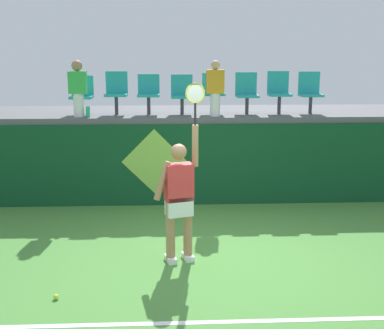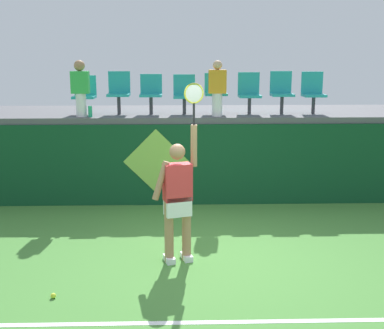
{
  "view_description": "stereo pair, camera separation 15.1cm",
  "coord_description": "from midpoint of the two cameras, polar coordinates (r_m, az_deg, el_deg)",
  "views": [
    {
      "loc": [
        -0.6,
        -6.83,
        2.91
      ],
      "look_at": [
        -0.23,
        0.99,
        1.19
      ],
      "focal_mm": 47.34,
      "sensor_mm": 36.0,
      "label": 1
    },
    {
      "loc": [
        -0.45,
        -6.83,
        2.91
      ],
      "look_at": [
        -0.23,
        0.99,
        1.19
      ],
      "focal_mm": 47.34,
      "sensor_mm": 36.0,
      "label": 2
    }
  ],
  "objects": [
    {
      "name": "ground_plane",
      "position": [
        7.44,
        1.58,
        -10.65
      ],
      "size": [
        40.0,
        40.0,
        0.0
      ],
      "primitive_type": "plane",
      "color": "#478438"
    },
    {
      "name": "court_back_wall",
      "position": [
        9.9,
        0.39,
        0.05
      ],
      "size": [
        13.87,
        0.2,
        1.59
      ],
      "primitive_type": "cube",
      "color": "#0F4223",
      "rests_on": "ground_plane"
    },
    {
      "name": "spectator_platform",
      "position": [
        10.92,
        0.06,
        5.75
      ],
      "size": [
        13.87,
        2.45,
        0.12
      ],
      "primitive_type": "cube",
      "color": "#56565B",
      "rests_on": "court_back_wall"
    },
    {
      "name": "court_baseline_stripe",
      "position": [
        5.88,
        2.9,
        -17.28
      ],
      "size": [
        12.48,
        0.08,
        0.01
      ],
      "primitive_type": "cube",
      "color": "white",
      "rests_on": "ground_plane"
    },
    {
      "name": "tennis_player",
      "position": [
        7.08,
        -2.04,
        -3.54
      ],
      "size": [
        0.73,
        0.36,
        2.53
      ],
      "color": "white",
      "rests_on": "ground_plane"
    },
    {
      "name": "tennis_ball",
      "position": [
        6.55,
        -15.73,
        -14.17
      ],
      "size": [
        0.07,
        0.07,
        0.07
      ],
      "primitive_type": "sphere",
      "color": "#D1E533",
      "rests_on": "ground_plane"
    },
    {
      "name": "water_bottle",
      "position": [
        10.0,
        -12.08,
        5.83
      ],
      "size": [
        0.08,
        0.08,
        0.21
      ],
      "primitive_type": "cylinder",
      "color": "#26B272",
      "rests_on": "spectator_platform"
    },
    {
      "name": "stadium_chair_0",
      "position": [
        10.49,
        -12.71,
        7.81
      ],
      "size": [
        0.44,
        0.42,
        0.77
      ],
      "color": "#38383D",
      "rests_on": "spectator_platform"
    },
    {
      "name": "stadium_chair_1",
      "position": [
        10.4,
        -8.93,
        8.21
      ],
      "size": [
        0.44,
        0.42,
        0.85
      ],
      "color": "#38383D",
      "rests_on": "spectator_platform"
    },
    {
      "name": "stadium_chair_2",
      "position": [
        10.34,
        -5.33,
        8.15
      ],
      "size": [
        0.44,
        0.42,
        0.8
      ],
      "color": "#38383D",
      "rests_on": "spectator_platform"
    },
    {
      "name": "stadium_chair_3",
      "position": [
        10.34,
        -1.57,
        8.09
      ],
      "size": [
        0.44,
        0.42,
        0.79
      ],
      "color": "#38383D",
      "rests_on": "spectator_platform"
    },
    {
      "name": "stadium_chair_4",
      "position": [
        10.36,
        1.99,
        8.3
      ],
      "size": [
        0.44,
        0.42,
        0.82
      ],
      "color": "#38383D",
      "rests_on": "spectator_platform"
    },
    {
      "name": "stadium_chair_5",
      "position": [
        10.45,
        5.76,
        8.19
      ],
      "size": [
        0.44,
        0.42,
        0.83
      ],
      "color": "#38383D",
      "rests_on": "spectator_platform"
    },
    {
      "name": "stadium_chair_6",
      "position": [
        10.57,
        9.35,
        8.24
      ],
      "size": [
        0.44,
        0.42,
        0.85
      ],
      "color": "#38383D",
      "rests_on": "spectator_platform"
    },
    {
      "name": "stadium_chair_7",
      "position": [
        10.72,
        12.76,
        8.11
      ],
      "size": [
        0.44,
        0.42,
        0.84
      ],
      "color": "#38383D",
      "rests_on": "spectator_platform"
    },
    {
      "name": "spectator_0",
      "position": [
        9.95,
        2.19,
        8.67
      ],
      "size": [
        0.34,
        0.2,
        1.08
      ],
      "color": "white",
      "rests_on": "spectator_platform"
    },
    {
      "name": "spectator_1",
      "position": [
        10.07,
        -13.16,
        8.49
      ],
      "size": [
        0.34,
        0.21,
        1.08
      ],
      "color": "white",
      "rests_on": "spectator_platform"
    },
    {
      "name": "wall_signage_mount",
      "position": [
        10.0,
        -4.6,
        -4.58
      ],
      "size": [
        1.27,
        0.01,
        1.51
      ],
      "color": "#0F4223",
      "rests_on": "ground_plane"
    }
  ]
}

